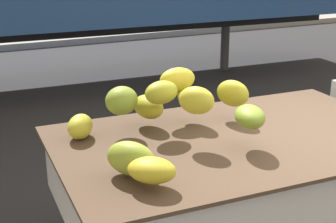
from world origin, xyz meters
name	(u,v)px	position (x,y,z in m)	size (l,w,h in m)	color
curb_strip	(64,40)	(0.00, 10.18, 0.08)	(80.00, 0.80, 0.16)	gray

